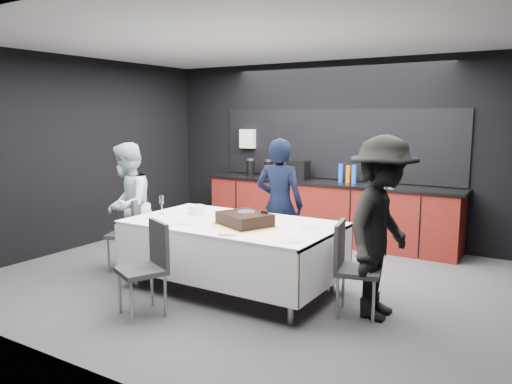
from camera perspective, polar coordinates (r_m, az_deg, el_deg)
ground at (r=6.10m, az=-0.50°, el=-9.93°), size 6.00×6.00×0.00m
room_shell at (r=5.77m, az=-0.53°, el=7.82°), size 6.04×5.04×2.82m
kitchenette at (r=7.87m, az=8.01°, el=-1.65°), size 4.10×0.64×2.05m
party_table at (r=5.60m, az=-2.70°, el=-4.81°), size 2.32×1.32×0.78m
cake_assembly at (r=5.35m, az=-1.30°, el=-3.14°), size 0.71×0.66×0.18m
plate_stack at (r=6.04m, az=-6.82°, el=-2.02°), size 0.21×0.21×0.10m
loose_plate_near at (r=5.52m, az=-7.89°, el=-3.54°), size 0.21×0.21×0.01m
loose_plate_right_a at (r=5.34m, az=6.19°, el=-3.94°), size 0.19×0.19×0.01m
loose_plate_right_b at (r=4.73m, az=4.02°, el=-5.56°), size 0.21×0.21×0.01m
loose_plate_far at (r=5.85m, az=-0.33°, el=-2.76°), size 0.18×0.18×0.01m
fork_pile at (r=4.95m, az=-3.23°, el=-4.79°), size 0.21×0.17×0.03m
champagne_flute at (r=6.08m, az=-10.74°, el=-1.00°), size 0.06×0.06×0.22m
chair_left at (r=6.52m, az=-13.99°, el=-4.05°), size 0.55×0.55×0.92m
chair_right at (r=5.01m, az=10.74°, el=-7.83°), size 0.50×0.50×0.92m
chair_near at (r=5.05m, az=-12.14°, el=-7.74°), size 0.56×0.56×0.92m
person_center at (r=6.27m, az=2.69°, el=-1.48°), size 0.67×0.50×1.68m
person_left at (r=6.58m, az=-14.49°, el=-1.55°), size 0.91×0.98×1.61m
person_right at (r=4.93m, az=14.15°, el=-4.00°), size 0.69×1.16×1.77m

